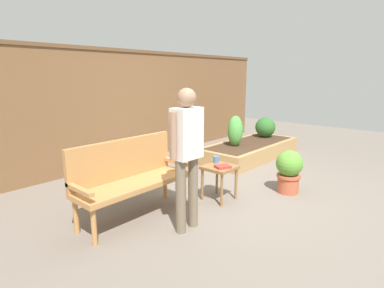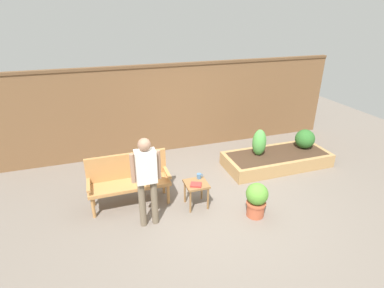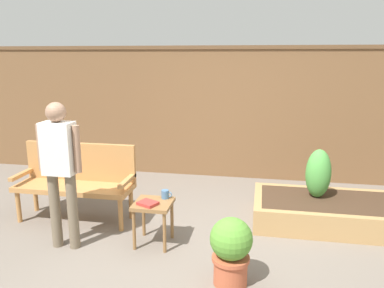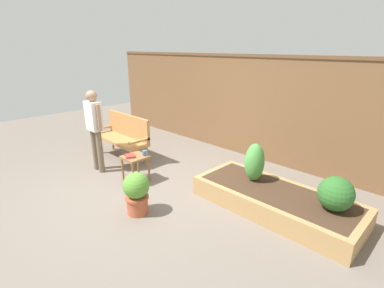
{
  "view_description": "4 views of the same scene",
  "coord_description": "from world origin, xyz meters",
  "px_view_note": "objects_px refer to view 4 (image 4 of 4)",
  "views": [
    {
      "loc": [
        -3.61,
        -2.33,
        1.69
      ],
      "look_at": [
        0.09,
        0.98,
        0.57
      ],
      "focal_mm": 28.85,
      "sensor_mm": 36.0,
      "label": 1
    },
    {
      "loc": [
        -1.87,
        -4.22,
        3.29
      ],
      "look_at": [
        -0.17,
        0.9,
        0.85
      ],
      "focal_mm": 27.95,
      "sensor_mm": 36.0,
      "label": 2
    },
    {
      "loc": [
        0.73,
        -3.58,
        2.01
      ],
      "look_at": [
        -0.11,
        0.97,
        0.92
      ],
      "focal_mm": 35.45,
      "sensor_mm": 36.0,
      "label": 3
    },
    {
      "loc": [
        3.64,
        -2.56,
        2.3
      ],
      "look_at": [
        0.1,
        1.02,
        0.59
      ],
      "focal_mm": 26.84,
      "sensor_mm": 36.0,
      "label": 4
    }
  ],
  "objects_px": {
    "side_table": "(135,160)",
    "shrub_far_corner": "(336,194)",
    "garden_bench": "(124,134)",
    "cup_on_table": "(145,153)",
    "book_on_table": "(130,156)",
    "person_by_bench": "(95,124)",
    "potted_boxwood": "(137,192)",
    "shrub_near_bench": "(255,162)"
  },
  "relations": [
    {
      "from": "cup_on_table",
      "to": "person_by_bench",
      "type": "xyz_separation_m",
      "value": [
        -1.01,
        -0.37,
        0.41
      ]
    },
    {
      "from": "shrub_far_corner",
      "to": "potted_boxwood",
      "type": "bearing_deg",
      "value": -143.87
    },
    {
      "from": "side_table",
      "to": "shrub_far_corner",
      "type": "bearing_deg",
      "value": 17.77
    },
    {
      "from": "side_table",
      "to": "person_by_bench",
      "type": "height_order",
      "value": "person_by_bench"
    },
    {
      "from": "garden_bench",
      "to": "potted_boxwood",
      "type": "height_order",
      "value": "garden_bench"
    },
    {
      "from": "side_table",
      "to": "potted_boxwood",
      "type": "bearing_deg",
      "value": -33.93
    },
    {
      "from": "shrub_far_corner",
      "to": "person_by_bench",
      "type": "height_order",
      "value": "person_by_bench"
    },
    {
      "from": "garden_bench",
      "to": "shrub_far_corner",
      "type": "xyz_separation_m",
      "value": [
        4.15,
        0.47,
        -0.02
      ]
    },
    {
      "from": "cup_on_table",
      "to": "person_by_bench",
      "type": "distance_m",
      "value": 1.15
    },
    {
      "from": "potted_boxwood",
      "to": "garden_bench",
      "type": "bearing_deg",
      "value": 151.31
    },
    {
      "from": "potted_boxwood",
      "to": "shrub_far_corner",
      "type": "xyz_separation_m",
      "value": [
        2.14,
        1.57,
        0.18
      ]
    },
    {
      "from": "cup_on_table",
      "to": "book_on_table",
      "type": "relative_size",
      "value": 0.62
    },
    {
      "from": "shrub_far_corner",
      "to": "person_by_bench",
      "type": "bearing_deg",
      "value": -162.97
    },
    {
      "from": "garden_bench",
      "to": "book_on_table",
      "type": "xyz_separation_m",
      "value": [
        1.09,
        -0.58,
        -0.05
      ]
    },
    {
      "from": "side_table",
      "to": "cup_on_table",
      "type": "relative_size",
      "value": 4.0
    },
    {
      "from": "cup_on_table",
      "to": "potted_boxwood",
      "type": "relative_size",
      "value": 0.19
    },
    {
      "from": "cup_on_table",
      "to": "shrub_far_corner",
      "type": "relative_size",
      "value": 0.27
    },
    {
      "from": "cup_on_table",
      "to": "shrub_far_corner",
      "type": "xyz_separation_m",
      "value": [
        2.93,
        0.83,
        -0.0
      ]
    },
    {
      "from": "shrub_far_corner",
      "to": "side_table",
      "type": "bearing_deg",
      "value": -162.23
    },
    {
      "from": "side_table",
      "to": "book_on_table",
      "type": "distance_m",
      "value": 0.13
    },
    {
      "from": "side_table",
      "to": "potted_boxwood",
      "type": "distance_m",
      "value": 1.07
    },
    {
      "from": "garden_bench",
      "to": "shrub_far_corner",
      "type": "distance_m",
      "value": 4.18
    },
    {
      "from": "shrub_near_bench",
      "to": "shrub_far_corner",
      "type": "height_order",
      "value": "shrub_near_bench"
    },
    {
      "from": "side_table",
      "to": "shrub_near_bench",
      "type": "distance_m",
      "value": 2.07
    },
    {
      "from": "potted_boxwood",
      "to": "side_table",
      "type": "bearing_deg",
      "value": 146.07
    },
    {
      "from": "garden_bench",
      "to": "potted_boxwood",
      "type": "xyz_separation_m",
      "value": [
        2.01,
        -1.1,
        -0.2
      ]
    },
    {
      "from": "person_by_bench",
      "to": "shrub_far_corner",
      "type": "bearing_deg",
      "value": 17.03
    },
    {
      "from": "book_on_table",
      "to": "person_by_bench",
      "type": "distance_m",
      "value": 0.99
    },
    {
      "from": "person_by_bench",
      "to": "cup_on_table",
      "type": "bearing_deg",
      "value": 20.22
    },
    {
      "from": "garden_bench",
      "to": "shrub_near_bench",
      "type": "distance_m",
      "value": 2.97
    },
    {
      "from": "shrub_far_corner",
      "to": "person_by_bench",
      "type": "xyz_separation_m",
      "value": [
        -3.94,
        -1.21,
        0.41
      ]
    },
    {
      "from": "person_by_bench",
      "to": "book_on_table",
      "type": "bearing_deg",
      "value": 10.27
    },
    {
      "from": "shrub_far_corner",
      "to": "garden_bench",
      "type": "bearing_deg",
      "value": -173.6
    },
    {
      "from": "person_by_bench",
      "to": "side_table",
      "type": "bearing_deg",
      "value": 14.55
    },
    {
      "from": "garden_bench",
      "to": "side_table",
      "type": "height_order",
      "value": "garden_bench"
    },
    {
      "from": "potted_boxwood",
      "to": "shrub_far_corner",
      "type": "distance_m",
      "value": 2.66
    },
    {
      "from": "garden_bench",
      "to": "shrub_far_corner",
      "type": "relative_size",
      "value": 3.21
    },
    {
      "from": "cup_on_table",
      "to": "book_on_table",
      "type": "bearing_deg",
      "value": -122.36
    },
    {
      "from": "shrub_near_bench",
      "to": "person_by_bench",
      "type": "bearing_deg",
      "value": -156.08
    },
    {
      "from": "book_on_table",
      "to": "person_by_bench",
      "type": "relative_size",
      "value": 0.12
    },
    {
      "from": "potted_boxwood",
      "to": "shrub_near_bench",
      "type": "distance_m",
      "value": 1.84
    },
    {
      "from": "garden_bench",
      "to": "shrub_far_corner",
      "type": "bearing_deg",
      "value": 6.4
    }
  ]
}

